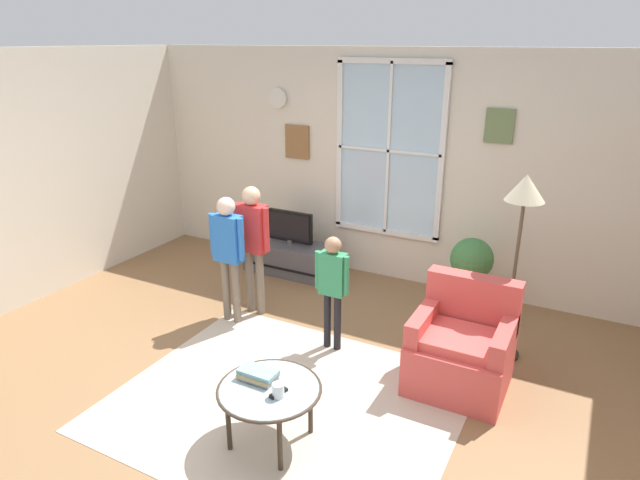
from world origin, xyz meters
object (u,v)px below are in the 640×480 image
(armchair, at_px, (462,349))
(cup, at_px, (278,390))
(potted_plant_by_window, at_px, (471,268))
(television, at_px, (290,227))
(person_blue_shirt, at_px, (228,246))
(floor_lamp, at_px, (523,207))
(tv_stand, at_px, (291,258))
(person_red_shirt, at_px, (253,236))
(remote_near_books, at_px, (279,393))
(person_green_shirt, at_px, (333,280))
(book_stack, at_px, (258,375))
(coffee_table, at_px, (269,392))

(armchair, height_order, cup, armchair)
(potted_plant_by_window, bearing_deg, television, 179.17)
(armchair, relative_size, person_blue_shirt, 0.67)
(armchair, height_order, floor_lamp, floor_lamp)
(tv_stand, distance_m, floor_lamp, 2.98)
(television, relative_size, cup, 5.83)
(person_red_shirt, xyz_separation_m, potted_plant_by_window, (1.95, 1.01, -0.34))
(person_red_shirt, distance_m, floor_lamp, 2.53)
(cup, xyz_separation_m, remote_near_books, (-0.01, 0.02, -0.04))
(cup, xyz_separation_m, person_blue_shirt, (-1.41, 1.37, 0.32))
(tv_stand, relative_size, floor_lamp, 0.68)
(person_green_shirt, xyz_separation_m, potted_plant_by_window, (0.93, 1.28, -0.18))
(tv_stand, height_order, remote_near_books, remote_near_books)
(armchair, distance_m, person_green_shirt, 1.23)
(television, height_order, person_red_shirt, person_red_shirt)
(person_green_shirt, relative_size, potted_plant_by_window, 1.33)
(television, xyz_separation_m, person_green_shirt, (1.22, -1.31, 0.09))
(tv_stand, xyz_separation_m, book_stack, (1.27, -2.58, 0.29))
(tv_stand, xyz_separation_m, coffee_table, (1.39, -2.63, 0.22))
(coffee_table, bearing_deg, person_green_shirt, 97.66)
(potted_plant_by_window, xyz_separation_m, floor_lamp, (0.50, -0.66, 0.89))
(remote_near_books, xyz_separation_m, potted_plant_by_window, (0.66, 2.62, 0.05))
(armchair, relative_size, person_red_shirt, 0.65)
(remote_near_books, height_order, person_red_shirt, person_red_shirt)
(tv_stand, height_order, person_blue_shirt, person_blue_shirt)
(remote_near_books, height_order, floor_lamp, floor_lamp)
(tv_stand, height_order, book_stack, book_stack)
(television, bearing_deg, person_red_shirt, -79.50)
(remote_near_books, distance_m, person_red_shirt, 2.10)
(television, height_order, book_stack, television)
(armchair, height_order, person_red_shirt, person_red_shirt)
(television, bearing_deg, remote_near_books, -60.76)
(person_blue_shirt, bearing_deg, person_green_shirt, 0.08)
(cup, bearing_deg, coffee_table, 153.43)
(potted_plant_by_window, relative_size, floor_lamp, 0.49)
(television, xyz_separation_m, coffee_table, (1.39, -2.62, -0.18))
(television, relative_size, coffee_table, 0.79)
(tv_stand, bearing_deg, coffee_table, -62.07)
(television, distance_m, remote_near_books, 3.05)
(television, distance_m, coffee_table, 2.98)
(tv_stand, distance_m, person_green_shirt, 1.85)
(person_blue_shirt, bearing_deg, television, 93.85)
(remote_near_books, height_order, person_green_shirt, person_green_shirt)
(coffee_table, height_order, person_red_shirt, person_red_shirt)
(television, distance_m, book_stack, 2.87)
(television, distance_m, person_blue_shirt, 1.33)
(potted_plant_by_window, bearing_deg, coffee_table, -106.15)
(armchair, distance_m, cup, 1.64)
(person_red_shirt, bearing_deg, cup, -51.39)
(armchair, xyz_separation_m, book_stack, (-1.12, -1.26, 0.15))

